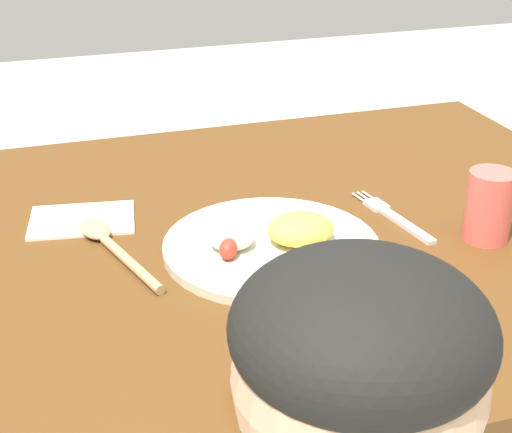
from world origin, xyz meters
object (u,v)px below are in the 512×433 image
object	(u,v)px
plate	(273,243)
drinking_cup	(489,206)
spoon	(110,244)
fork	(393,216)

from	to	relation	value
plate	drinking_cup	world-z (taller)	drinking_cup
plate	spoon	distance (m)	0.21
fork	spoon	distance (m)	0.39
fork	spoon	world-z (taller)	spoon
fork	drinking_cup	xyz separation A→B (m)	(0.09, -0.09, 0.04)
plate	drinking_cup	xyz separation A→B (m)	(0.28, -0.05, 0.04)
fork	spoon	bearing A→B (deg)	76.60
spoon	drinking_cup	xyz separation A→B (m)	(0.48, -0.12, 0.04)
plate	drinking_cup	bearing A→B (deg)	-10.31
plate	spoon	world-z (taller)	plate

